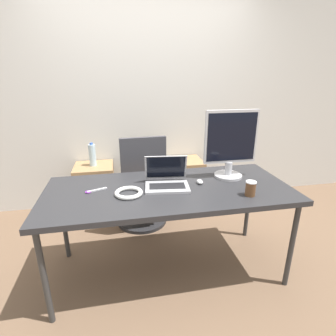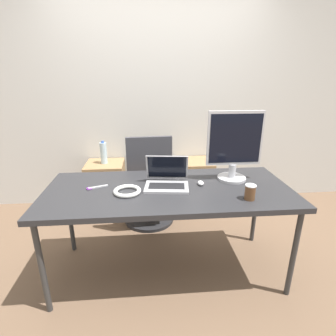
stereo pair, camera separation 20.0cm
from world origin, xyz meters
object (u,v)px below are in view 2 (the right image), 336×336
at_px(laptop_center, 167,180).
at_px(mouse, 201,183).
at_px(cabinet_left, 106,186).
at_px(cabinet_right, 193,183).
at_px(coffee_cup_brown, 250,192).
at_px(monitor, 234,146).
at_px(coffee_cup_white, 175,171).
at_px(office_chair, 149,192).
at_px(water_bottle, 104,153).
at_px(cable_coil, 127,191).

distance_m(laptop_center, mouse, 0.27).
height_order(cabinet_left, laptop_center, laptop_center).
bearing_deg(cabinet_right, coffee_cup_brown, -84.69).
bearing_deg(monitor, mouse, -160.66).
relative_size(cabinet_left, coffee_cup_white, 5.82).
xyz_separation_m(office_chair, monitor, (0.69, -0.63, 0.67)).
height_order(cabinet_right, monitor, monitor).
distance_m(water_bottle, mouse, 1.45).
relative_size(water_bottle, coffee_cup_brown, 2.48).
relative_size(cabinet_right, water_bottle, 2.22).
bearing_deg(mouse, cabinet_right, 81.91).
relative_size(water_bottle, laptop_center, 0.75).
bearing_deg(water_bottle, coffee_cup_brown, -49.16).
xyz_separation_m(office_chair, water_bottle, (-0.52, 0.40, 0.35)).
distance_m(water_bottle, laptop_center, 1.30).
relative_size(office_chair, water_bottle, 3.85).
xyz_separation_m(cabinet_right, monitor, (0.12, -1.02, 0.75)).
height_order(office_chair, cabinet_left, office_chair).
bearing_deg(cabinet_left, cable_coil, -73.91).
bearing_deg(cabinet_right, mouse, -98.09).
height_order(mouse, cable_coil, mouse).
bearing_deg(coffee_cup_brown, water_bottle, 130.84).
relative_size(mouse, coffee_cup_white, 0.70).
distance_m(water_bottle, coffee_cup_white, 1.19).
distance_m(cabinet_left, water_bottle, 0.43).
xyz_separation_m(cabinet_right, coffee_cup_white, (-0.34, -0.93, 0.52)).
bearing_deg(office_chair, laptop_center, -79.37).
distance_m(office_chair, coffee_cup_brown, 1.30).
bearing_deg(office_chair, cable_coil, -101.29).
distance_m(office_chair, cabinet_right, 0.69).
distance_m(laptop_center, coffee_cup_white, 0.21).
xyz_separation_m(laptop_center, coffee_cup_white, (0.09, 0.19, 0.00)).
height_order(water_bottle, coffee_cup_brown, coffee_cup_brown).
distance_m(cabinet_right, coffee_cup_brown, 1.50).
distance_m(monitor, coffee_cup_brown, 0.44).
xyz_separation_m(office_chair, laptop_center, (0.14, -0.72, 0.43)).
bearing_deg(water_bottle, office_chair, -37.49).
xyz_separation_m(water_bottle, laptop_center, (0.65, -1.12, 0.09)).
relative_size(cabinet_left, laptop_center, 1.67).
height_order(water_bottle, mouse, water_bottle).
relative_size(office_chair, cable_coil, 5.10).
bearing_deg(office_chair, coffee_cup_brown, -55.34).
bearing_deg(cable_coil, cabinet_left, 106.09).
relative_size(cabinet_left, mouse, 8.35).
distance_m(cabinet_left, coffee_cup_brown, 1.92).
bearing_deg(mouse, coffee_cup_white, 133.05).
distance_m(cabinet_right, coffee_cup_white, 1.12).
height_order(cabinet_left, coffee_cup_white, coffee_cup_white).
bearing_deg(cabinet_right, laptop_center, -111.06).
xyz_separation_m(water_bottle, coffee_cup_brown, (1.21, -1.40, 0.10)).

